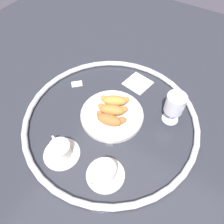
# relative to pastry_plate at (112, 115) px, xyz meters

# --- Properties ---
(ground_plane) EXTENTS (2.20, 2.20, 0.00)m
(ground_plane) POSITION_rel_pastry_plate_xyz_m (0.01, -0.02, -0.01)
(ground_plane) COLOR #2D3038
(table_chrome_rim) EXTENTS (0.72, 0.72, 0.02)m
(table_chrome_rim) POSITION_rel_pastry_plate_xyz_m (0.01, -0.02, -0.00)
(table_chrome_rim) COLOR silver
(table_chrome_rim) RESTS_ON ground_plane
(pastry_plate) EXTENTS (0.26, 0.26, 0.02)m
(pastry_plate) POSITION_rel_pastry_plate_xyz_m (0.00, 0.00, 0.00)
(pastry_plate) COLOR silver
(pastry_plate) RESTS_ON ground_plane
(croissant_large) EXTENTS (0.13, 0.08, 0.04)m
(croissant_large) POSITION_rel_pastry_plate_xyz_m (0.02, -0.04, 0.03)
(croissant_large) COLOR #AD6B33
(croissant_large) RESTS_ON pastry_plate
(croissant_small) EXTENTS (0.13, 0.10, 0.04)m
(croissant_small) POSITION_rel_pastry_plate_xyz_m (-0.00, 0.00, 0.03)
(croissant_small) COLOR #BC7A38
(croissant_small) RESTS_ON pastry_plate
(croissant_extra) EXTENTS (0.12, 0.10, 0.04)m
(croissant_extra) POSITION_rel_pastry_plate_xyz_m (-0.02, 0.05, 0.03)
(croissant_extra) COLOR #CC893D
(croissant_extra) RESTS_ON pastry_plate
(coffee_cup_near) EXTENTS (0.14, 0.14, 0.06)m
(coffee_cup_near) POSITION_rel_pastry_plate_xyz_m (-0.07, -0.25, 0.01)
(coffee_cup_near) COLOR silver
(coffee_cup_near) RESTS_ON ground_plane
(coffee_cup_far) EXTENTS (0.14, 0.14, 0.06)m
(coffee_cup_far) POSITION_rel_pastry_plate_xyz_m (0.12, -0.23, 0.01)
(coffee_cup_far) COLOR silver
(coffee_cup_far) RESTS_ON ground_plane
(juice_glass_left) EXTENTS (0.08, 0.08, 0.14)m
(juice_glass_left) POSITION_rel_pastry_plate_xyz_m (0.21, 0.12, 0.08)
(juice_glass_left) COLOR white
(juice_glass_left) RESTS_ON ground_plane
(sugar_packet) EXTENTS (0.06, 0.06, 0.01)m
(sugar_packet) POSITION_rel_pastry_plate_xyz_m (-0.24, 0.07, -0.01)
(sugar_packet) COLOR white
(sugar_packet) RESTS_ON ground_plane
(folded_napkin) EXTENTS (0.13, 0.13, 0.01)m
(folded_napkin) POSITION_rel_pastry_plate_xyz_m (-0.00, 0.23, -0.01)
(folded_napkin) COLOR silver
(folded_napkin) RESTS_ON ground_plane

